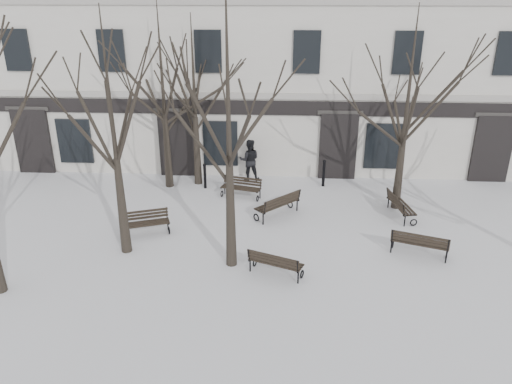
# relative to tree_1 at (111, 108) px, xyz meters

# --- Properties ---
(ground) EXTENTS (100.00, 100.00, 0.00)m
(ground) POSITION_rel_tree_1_xyz_m (3.83, -1.01, -4.68)
(ground) COLOR silver
(ground) RESTS_ON ground
(building) EXTENTS (40.40, 10.20, 11.40)m
(building) POSITION_rel_tree_1_xyz_m (3.83, 11.95, 0.83)
(building) COLOR beige
(building) RESTS_ON ground
(tree_1) EXTENTS (5.25, 5.25, 7.49)m
(tree_1) POSITION_rel_tree_1_xyz_m (0.00, 0.00, 0.00)
(tree_1) COLOR black
(tree_1) RESTS_ON ground
(tree_2) EXTENTS (5.81, 5.81, 8.29)m
(tree_2) POSITION_rel_tree_1_xyz_m (3.45, -0.63, 0.50)
(tree_2) COLOR black
(tree_2) RESTS_ON ground
(tree_4) EXTENTS (5.22, 5.22, 7.46)m
(tree_4) POSITION_rel_tree_1_xyz_m (0.19, 5.57, -0.02)
(tree_4) COLOR black
(tree_4) RESTS_ON ground
(tree_5) EXTENTS (4.87, 4.87, 6.96)m
(tree_5) POSITION_rel_tree_1_xyz_m (1.35, 5.97, -0.34)
(tree_5) COLOR black
(tree_5) RESTS_ON ground
(tree_6) EXTENTS (5.17, 5.17, 7.39)m
(tree_6) POSITION_rel_tree_1_xyz_m (9.32, 3.90, -0.06)
(tree_6) COLOR black
(tree_6) RESTS_ON ground
(bench_0) EXTENTS (1.72, 1.10, 0.82)m
(bench_0) POSITION_rel_tree_1_xyz_m (0.31, 1.20, -4.24)
(bench_0) COLOR black
(bench_0) RESTS_ON ground
(bench_1) EXTENTS (1.69, 1.14, 0.81)m
(bench_1) POSITION_rel_tree_1_xyz_m (4.80, -1.20, -4.24)
(bench_1) COLOR black
(bench_1) RESTS_ON ground
(bench_2) EXTENTS (1.84, 1.18, 0.88)m
(bench_2) POSITION_rel_tree_1_xyz_m (9.29, 0.18, -4.20)
(bench_2) COLOR black
(bench_2) RESTS_ON ground
(bench_3) EXTENTS (1.68, 0.97, 0.80)m
(bench_3) POSITION_rel_tree_1_xyz_m (3.33, 4.57, -4.25)
(bench_3) COLOR black
(bench_3) RESTS_ON ground
(bench_4) EXTENTS (1.74, 1.74, 0.92)m
(bench_4) POSITION_rel_tree_1_xyz_m (4.84, 2.84, -4.18)
(bench_4) COLOR black
(bench_4) RESTS_ON ground
(bench_5) EXTENTS (0.89, 1.75, 0.85)m
(bench_5) POSITION_rel_tree_1_xyz_m (9.28, 3.08, -4.22)
(bench_5) COLOR black
(bench_5) RESTS_ON ground
(bollard_a) EXTENTS (0.14, 0.14, 1.10)m
(bollard_a) POSITION_rel_tree_1_xyz_m (1.73, 5.44, -4.09)
(bollard_a) COLOR black
(bollard_a) RESTS_ON ground
(bollard_b) EXTENTS (0.15, 0.15, 1.17)m
(bollard_b) POSITION_rel_tree_1_xyz_m (6.70, 5.94, -4.06)
(bollard_b) COLOR black
(bollard_b) RESTS_ON ground
(pedestrian_b) EXTENTS (0.94, 0.76, 1.83)m
(pedestrian_b) POSITION_rel_tree_1_xyz_m (3.52, 6.49, -4.68)
(pedestrian_b) COLOR black
(pedestrian_b) RESTS_ON ground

